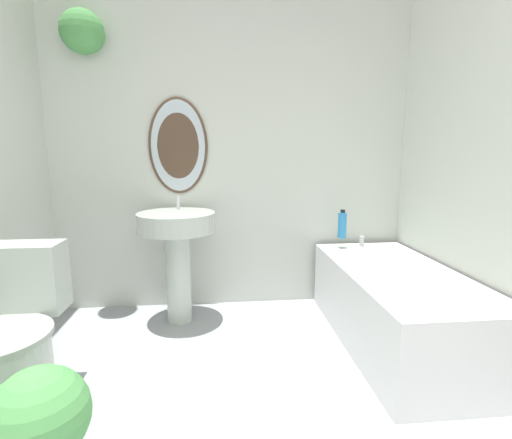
{
  "coord_description": "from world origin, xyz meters",
  "views": [
    {
      "loc": [
        -0.11,
        -0.22,
        1.19
      ],
      "look_at": [
        0.08,
        1.65,
        0.86
      ],
      "focal_mm": 26.0,
      "sensor_mm": 36.0,
      "label": 1
    }
  ],
  "objects_px": {
    "pedestal_sink": "(177,241)",
    "shampoo_bottle": "(342,225)",
    "bathtub": "(396,305)",
    "toilet": "(8,355)",
    "potted_plant": "(41,428)"
  },
  "relations": [
    {
      "from": "shampoo_bottle",
      "to": "bathtub",
      "type": "bearing_deg",
      "value": -73.09
    },
    {
      "from": "pedestal_sink",
      "to": "shampoo_bottle",
      "type": "relative_size",
      "value": 4.1
    },
    {
      "from": "pedestal_sink",
      "to": "toilet",
      "type": "bearing_deg",
      "value": -125.37
    },
    {
      "from": "bathtub",
      "to": "toilet",
      "type": "bearing_deg",
      "value": -166.95
    },
    {
      "from": "toilet",
      "to": "shampoo_bottle",
      "type": "bearing_deg",
      "value": 29.19
    },
    {
      "from": "bathtub",
      "to": "potted_plant",
      "type": "xyz_separation_m",
      "value": [
        -1.73,
        -0.91,
        0.01
      ]
    },
    {
      "from": "bathtub",
      "to": "potted_plant",
      "type": "height_order",
      "value": "bathtub"
    },
    {
      "from": "toilet",
      "to": "pedestal_sink",
      "type": "height_order",
      "value": "pedestal_sink"
    },
    {
      "from": "toilet",
      "to": "potted_plant",
      "type": "distance_m",
      "value": 0.54
    },
    {
      "from": "shampoo_bottle",
      "to": "pedestal_sink",
      "type": "bearing_deg",
      "value": -174.23
    },
    {
      "from": "pedestal_sink",
      "to": "potted_plant",
      "type": "xyz_separation_m",
      "value": [
        -0.33,
        -1.36,
        -0.33
      ]
    },
    {
      "from": "pedestal_sink",
      "to": "shampoo_bottle",
      "type": "xyz_separation_m",
      "value": [
        1.23,
        0.12,
        0.07
      ]
    },
    {
      "from": "pedestal_sink",
      "to": "bathtub",
      "type": "distance_m",
      "value": 1.51
    },
    {
      "from": "toilet",
      "to": "bathtub",
      "type": "relative_size",
      "value": 0.54
    },
    {
      "from": "toilet",
      "to": "shampoo_bottle",
      "type": "relative_size",
      "value": 3.49
    }
  ]
}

